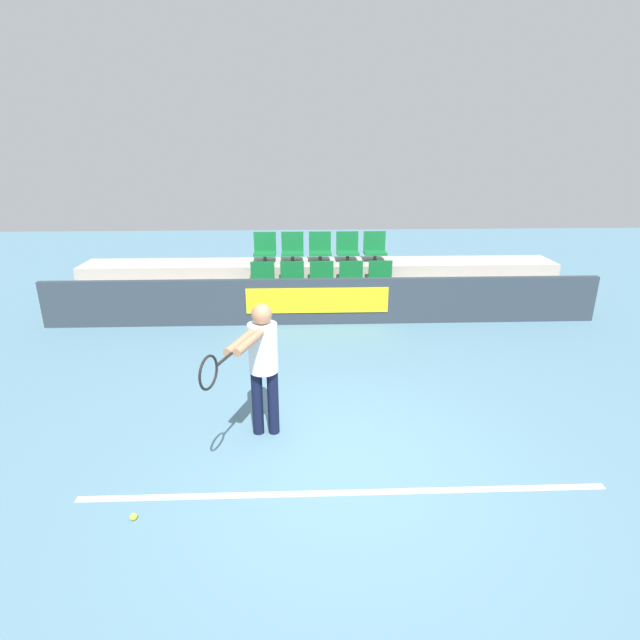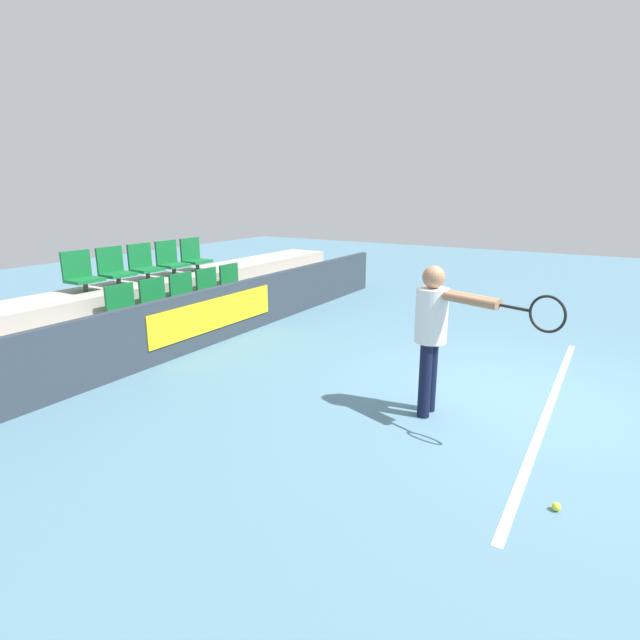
# 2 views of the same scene
# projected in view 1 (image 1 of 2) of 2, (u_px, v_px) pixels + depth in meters

# --- Properties ---
(ground_plane) EXTENTS (30.00, 30.00, 0.00)m
(ground_plane) POSITION_uv_depth(u_px,v_px,m) (341.00, 467.00, 5.29)
(ground_plane) COLOR slate
(court_baseline) EXTENTS (5.20, 0.08, 0.01)m
(court_baseline) POSITION_uv_depth(u_px,v_px,m) (345.00, 493.00, 4.89)
(court_baseline) COLOR white
(court_baseline) RESTS_ON ground
(barrier_wall) EXTENTS (10.33, 0.14, 0.87)m
(barrier_wall) POSITION_uv_depth(u_px,v_px,m) (323.00, 301.00, 9.30)
(barrier_wall) COLOR #2D3842
(barrier_wall) RESTS_ON ground
(bleacher_tier_front) EXTENTS (9.93, 0.94, 0.42)m
(bleacher_tier_front) POSITION_uv_depth(u_px,v_px,m) (322.00, 304.00, 9.89)
(bleacher_tier_front) COLOR #ADA89E
(bleacher_tier_front) RESTS_ON ground
(bleacher_tier_middle) EXTENTS (9.93, 0.94, 0.85)m
(bleacher_tier_middle) POSITION_uv_depth(u_px,v_px,m) (320.00, 281.00, 10.70)
(bleacher_tier_middle) COLOR #ADA89E
(bleacher_tier_middle) RESTS_ON ground
(stadium_chair_0) EXTENTS (0.47, 0.38, 0.60)m
(stadium_chair_0) POSITION_uv_depth(u_px,v_px,m) (263.00, 279.00, 9.80)
(stadium_chair_0) COLOR #333333
(stadium_chair_0) RESTS_ON bleacher_tier_front
(stadium_chair_1) EXTENTS (0.47, 0.38, 0.60)m
(stadium_chair_1) POSITION_uv_depth(u_px,v_px,m) (292.00, 279.00, 9.82)
(stadium_chair_1) COLOR #333333
(stadium_chair_1) RESTS_ON bleacher_tier_front
(stadium_chair_2) EXTENTS (0.47, 0.38, 0.60)m
(stadium_chair_2) POSITION_uv_depth(u_px,v_px,m) (322.00, 279.00, 9.84)
(stadium_chair_2) COLOR #333333
(stadium_chair_2) RESTS_ON bleacher_tier_front
(stadium_chair_3) EXTENTS (0.47, 0.38, 0.60)m
(stadium_chair_3) POSITION_uv_depth(u_px,v_px,m) (351.00, 279.00, 9.87)
(stadium_chair_3) COLOR #333333
(stadium_chair_3) RESTS_ON bleacher_tier_front
(stadium_chair_4) EXTENTS (0.47, 0.38, 0.60)m
(stadium_chair_4) POSITION_uv_depth(u_px,v_px,m) (381.00, 278.00, 9.89)
(stadium_chair_4) COLOR #333333
(stadium_chair_4) RESTS_ON bleacher_tier_front
(stadium_chair_5) EXTENTS (0.47, 0.38, 0.60)m
(stadium_chair_5) POSITION_uv_depth(u_px,v_px,m) (265.00, 248.00, 10.54)
(stadium_chair_5) COLOR #333333
(stadium_chair_5) RESTS_ON bleacher_tier_middle
(stadium_chair_6) EXTENTS (0.47, 0.38, 0.60)m
(stadium_chair_6) POSITION_uv_depth(u_px,v_px,m) (293.00, 248.00, 10.56)
(stadium_chair_6) COLOR #333333
(stadium_chair_6) RESTS_ON bleacher_tier_middle
(stadium_chair_7) EXTENTS (0.47, 0.38, 0.60)m
(stadium_chair_7) POSITION_uv_depth(u_px,v_px,m) (320.00, 248.00, 10.58)
(stadium_chair_7) COLOR #333333
(stadium_chair_7) RESTS_ON bleacher_tier_middle
(stadium_chair_8) EXTENTS (0.47, 0.38, 0.60)m
(stadium_chair_8) POSITION_uv_depth(u_px,v_px,m) (347.00, 248.00, 10.60)
(stadium_chair_8) COLOR #333333
(stadium_chair_8) RESTS_ON bleacher_tier_middle
(stadium_chair_9) EXTENTS (0.47, 0.38, 0.60)m
(stadium_chair_9) POSITION_uv_depth(u_px,v_px,m) (375.00, 248.00, 10.63)
(stadium_chair_9) COLOR #333333
(stadium_chair_9) RESTS_ON bleacher_tier_middle
(tennis_player) EXTENTS (0.62, 1.44, 1.60)m
(tennis_player) POSITION_uv_depth(u_px,v_px,m) (261.00, 358.00, 5.53)
(tennis_player) COLOR black
(tennis_player) RESTS_ON ground
(tennis_ball) EXTENTS (0.07, 0.07, 0.07)m
(tennis_ball) POSITION_uv_depth(u_px,v_px,m) (134.00, 517.00, 4.54)
(tennis_ball) COLOR #CCDB33
(tennis_ball) RESTS_ON ground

